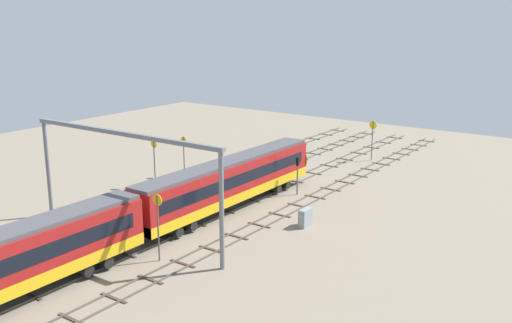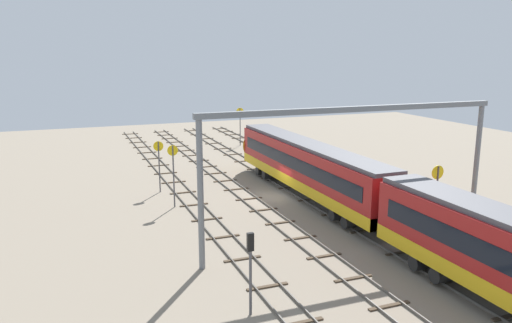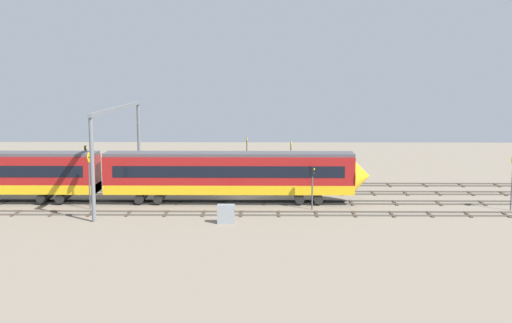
{
  "view_description": "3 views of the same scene",
  "coord_description": "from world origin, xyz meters",
  "px_view_note": "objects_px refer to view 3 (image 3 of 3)",
  "views": [
    {
      "loc": [
        -43.48,
        -35.29,
        18.22
      ],
      "look_at": [
        6.0,
        -0.43,
        2.99
      ],
      "focal_mm": 40.58,
      "sensor_mm": 36.0,
      "label": 1
    },
    {
      "loc": [
        -39.41,
        17.11,
        12.53
      ],
      "look_at": [
        3.35,
        0.49,
        2.55
      ],
      "focal_mm": 35.12,
      "sensor_mm": 36.0,
      "label": 2
    },
    {
      "loc": [
        1.98,
        -63.71,
        12.86
      ],
      "look_at": [
        1.26,
        0.32,
        3.69
      ],
      "focal_mm": 45.04,
      "sensor_mm": 36.0,
      "label": 3
    }
  ],
  "objects_px": {
    "train": "(108,176)",
    "overhead_gantry": "(119,129)",
    "speed_sign_near_foreground": "(247,154)",
    "relay_cabinet": "(226,214)",
    "signal_light_trackside_departure": "(313,181)",
    "signal_light_trackside_approach": "(86,158)",
    "speed_sign_far_trackside": "(291,156)",
    "speed_sign_mid_trackside": "(89,173)"
  },
  "relations": [
    {
      "from": "signal_light_trackside_departure",
      "to": "relay_cabinet",
      "type": "height_order",
      "value": "signal_light_trackside_departure"
    },
    {
      "from": "train",
      "to": "speed_sign_near_foreground",
      "type": "relative_size",
      "value": 9.65
    },
    {
      "from": "train",
      "to": "signal_light_trackside_departure",
      "type": "bearing_deg",
      "value": -8.36
    },
    {
      "from": "speed_sign_near_foreground",
      "to": "relay_cabinet",
      "type": "height_order",
      "value": "speed_sign_near_foreground"
    },
    {
      "from": "speed_sign_far_trackside",
      "to": "relay_cabinet",
      "type": "bearing_deg",
      "value": -107.45
    },
    {
      "from": "overhead_gantry",
      "to": "relay_cabinet",
      "type": "bearing_deg",
      "value": -43.38
    },
    {
      "from": "signal_light_trackside_approach",
      "to": "signal_light_trackside_departure",
      "type": "distance_m",
      "value": 28.97
    },
    {
      "from": "signal_light_trackside_approach",
      "to": "speed_sign_far_trackside",
      "type": "bearing_deg",
      "value": -0.03
    },
    {
      "from": "speed_sign_near_foreground",
      "to": "signal_light_trackside_approach",
      "type": "bearing_deg",
      "value": 179.17
    },
    {
      "from": "signal_light_trackside_departure",
      "to": "speed_sign_mid_trackside",
      "type": "bearing_deg",
      "value": -179.54
    },
    {
      "from": "train",
      "to": "relay_cabinet",
      "type": "bearing_deg",
      "value": -35.02
    },
    {
      "from": "overhead_gantry",
      "to": "speed_sign_near_foreground",
      "type": "relative_size",
      "value": 4.03
    },
    {
      "from": "relay_cabinet",
      "to": "speed_sign_mid_trackside",
      "type": "bearing_deg",
      "value": 157.61
    },
    {
      "from": "speed_sign_near_foreground",
      "to": "relay_cabinet",
      "type": "distance_m",
      "value": 20.04
    },
    {
      "from": "speed_sign_near_foreground",
      "to": "speed_sign_mid_trackside",
      "type": "distance_m",
      "value": 20.31
    },
    {
      "from": "overhead_gantry",
      "to": "signal_light_trackside_departure",
      "type": "relative_size",
      "value": 5.21
    },
    {
      "from": "speed_sign_mid_trackside",
      "to": "speed_sign_far_trackside",
      "type": "distance_m",
      "value": 24.26
    },
    {
      "from": "speed_sign_mid_trackside",
      "to": "signal_light_trackside_departure",
      "type": "distance_m",
      "value": 20.64
    },
    {
      "from": "train",
      "to": "speed_sign_mid_trackside",
      "type": "height_order",
      "value": "speed_sign_mid_trackside"
    },
    {
      "from": "train",
      "to": "signal_light_trackside_departure",
      "type": "height_order",
      "value": "train"
    },
    {
      "from": "relay_cabinet",
      "to": "speed_sign_far_trackside",
      "type": "bearing_deg",
      "value": 72.55
    },
    {
      "from": "train",
      "to": "speed_sign_near_foreground",
      "type": "bearing_deg",
      "value": 40.91
    },
    {
      "from": "train",
      "to": "signal_light_trackside_approach",
      "type": "height_order",
      "value": "train"
    },
    {
      "from": "train",
      "to": "overhead_gantry",
      "type": "bearing_deg",
      "value": 74.23
    },
    {
      "from": "speed_sign_far_trackside",
      "to": "train",
      "type": "bearing_deg",
      "value": -147.33
    },
    {
      "from": "overhead_gantry",
      "to": "signal_light_trackside_approach",
      "type": "distance_m",
      "value": 11.97
    },
    {
      "from": "relay_cabinet",
      "to": "overhead_gantry",
      "type": "bearing_deg",
      "value": 136.62
    },
    {
      "from": "overhead_gantry",
      "to": "signal_light_trackside_approach",
      "type": "bearing_deg",
      "value": 122.58
    },
    {
      "from": "train",
      "to": "relay_cabinet",
      "type": "relative_size",
      "value": 31.3
    },
    {
      "from": "speed_sign_near_foreground",
      "to": "signal_light_trackside_approach",
      "type": "relative_size",
      "value": 1.24
    },
    {
      "from": "speed_sign_near_foreground",
      "to": "speed_sign_mid_trackside",
      "type": "xyz_separation_m",
      "value": [
        -14.21,
        -14.51,
        0.12
      ]
    },
    {
      "from": "speed_sign_far_trackside",
      "to": "signal_light_trackside_departure",
      "type": "bearing_deg",
      "value": -84.62
    },
    {
      "from": "overhead_gantry",
      "to": "speed_sign_near_foreground",
      "type": "bearing_deg",
      "value": 36.05
    },
    {
      "from": "speed_sign_far_trackside",
      "to": "signal_light_trackside_approach",
      "type": "distance_m",
      "value": 23.65
    },
    {
      "from": "speed_sign_near_foreground",
      "to": "speed_sign_far_trackside",
      "type": "bearing_deg",
      "value": 2.89
    },
    {
      "from": "train",
      "to": "overhead_gantry",
      "type": "height_order",
      "value": "overhead_gantry"
    },
    {
      "from": "speed_sign_near_foreground",
      "to": "relay_cabinet",
      "type": "xyz_separation_m",
      "value": [
        -1.27,
        -19.84,
        -2.54
      ]
    },
    {
      "from": "speed_sign_near_foreground",
      "to": "signal_light_trackside_departure",
      "type": "relative_size",
      "value": 1.29
    },
    {
      "from": "train",
      "to": "speed_sign_mid_trackside",
      "type": "bearing_deg",
      "value": -107.74
    },
    {
      "from": "signal_light_trackside_departure",
      "to": "relay_cabinet",
      "type": "bearing_deg",
      "value": -144.47
    },
    {
      "from": "signal_light_trackside_approach",
      "to": "signal_light_trackside_departure",
      "type": "xyz_separation_m",
      "value": [
        25.02,
        -14.62,
        -0.1
      ]
    },
    {
      "from": "relay_cabinet",
      "to": "signal_light_trackside_approach",
      "type": "bearing_deg",
      "value": 130.75
    }
  ]
}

